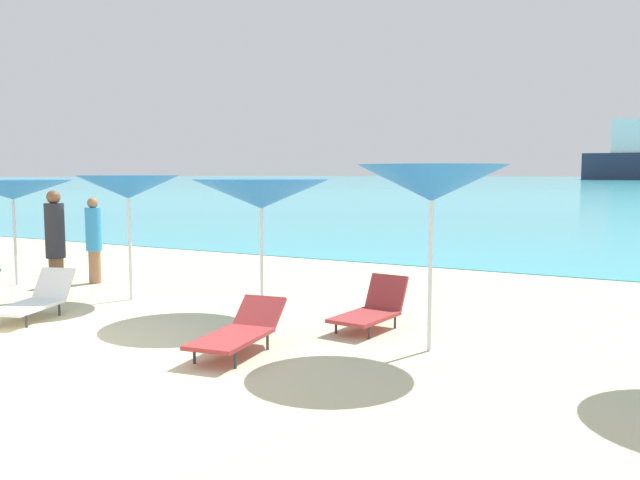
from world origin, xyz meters
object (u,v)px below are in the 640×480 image
at_px(lounge_chair_4, 35,300).
at_px(umbrella_4, 261,194).
at_px(umbrella_2, 13,190).
at_px(lounge_chair_0, 239,331).
at_px(umbrella_5, 432,183).
at_px(lounge_chair_2, 372,309).
at_px(umbrella_3, 128,187).
at_px(beachgoer_0, 94,238).
at_px(beachgoer_1, 55,241).

bearing_deg(lounge_chair_4, umbrella_4, 16.85).
distance_m(umbrella_2, lounge_chair_0, 7.11).
relative_size(umbrella_5, lounge_chair_2, 1.71).
bearing_deg(lounge_chair_2, umbrella_3, -173.77).
bearing_deg(lounge_chair_2, lounge_chair_4, -153.22).
distance_m(umbrella_2, umbrella_4, 5.66).
xyz_separation_m(umbrella_5, lounge_chair_0, (-2.00, -1.18, -1.78)).
bearing_deg(beachgoer_0, lounge_chair_2, 151.11).
relative_size(lounge_chair_2, beachgoer_1, 0.71).
height_order(umbrella_2, lounge_chair_2, umbrella_2).
distance_m(umbrella_3, umbrella_5, 5.66).
bearing_deg(umbrella_5, lounge_chair_4, -169.34).
height_order(lounge_chair_0, lounge_chair_4, lounge_chair_4).
relative_size(umbrella_4, beachgoer_1, 1.13).
bearing_deg(lounge_chair_2, umbrella_4, -177.61).
bearing_deg(beachgoer_0, umbrella_4, 149.30).
xyz_separation_m(umbrella_4, lounge_chair_4, (-2.81, -1.93, -1.58)).
height_order(lounge_chair_4, beachgoer_1, beachgoer_1).
relative_size(umbrella_5, beachgoer_1, 1.21).
relative_size(umbrella_3, umbrella_5, 0.94).
bearing_deg(umbrella_3, lounge_chair_0, -27.25).
height_order(umbrella_4, lounge_chair_2, umbrella_4).
bearing_deg(umbrella_5, beachgoer_0, 168.08).
height_order(beachgoer_0, beachgoer_1, beachgoer_1).
bearing_deg(beachgoer_1, lounge_chair_0, 166.76).
distance_m(umbrella_2, lounge_chair_2, 7.74).
xyz_separation_m(umbrella_4, beachgoer_1, (-3.75, -0.75, -0.85)).
bearing_deg(umbrella_2, lounge_chair_4, -32.24).
height_order(umbrella_2, beachgoer_0, umbrella_2).
bearing_deg(umbrella_2, umbrella_5, -4.63).
bearing_deg(beachgoer_0, umbrella_3, 133.06).
distance_m(umbrella_3, beachgoer_1, 1.59).
bearing_deg(lounge_chair_4, umbrella_5, -6.90).
bearing_deg(beachgoer_0, umbrella_5, 146.89).
relative_size(umbrella_4, lounge_chair_2, 1.60).
bearing_deg(lounge_chair_0, lounge_chair_2, 56.71).
relative_size(umbrella_2, umbrella_4, 1.08).
bearing_deg(lounge_chair_2, beachgoer_1, -167.78).
relative_size(umbrella_3, beachgoer_0, 1.26).
height_order(umbrella_3, lounge_chair_2, umbrella_3).
xyz_separation_m(umbrella_2, umbrella_3, (3.05, -0.02, 0.08)).
distance_m(lounge_chair_0, beachgoer_0, 6.17).
xyz_separation_m(umbrella_2, beachgoer_0, (1.19, 0.88, -0.95)).
height_order(umbrella_4, lounge_chair_0, umbrella_4).
height_order(umbrella_3, umbrella_4, umbrella_3).
bearing_deg(umbrella_2, beachgoer_1, -18.03).
distance_m(umbrella_4, lounge_chair_2, 2.48).
bearing_deg(lounge_chair_2, umbrella_5, -27.42).
xyz_separation_m(lounge_chair_0, lounge_chair_4, (-3.82, 0.09, 0.01)).
distance_m(lounge_chair_2, beachgoer_0, 6.47).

